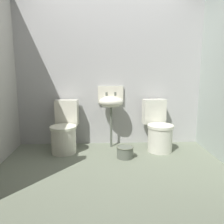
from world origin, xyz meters
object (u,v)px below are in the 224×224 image
at_px(toilet_left, 65,131).
at_px(toilet_right, 158,130).
at_px(sink, 111,101).
at_px(bucket, 125,152).

distance_m(toilet_left, toilet_right, 1.47).
distance_m(sink, bucket, 0.87).
relative_size(toilet_right, bucket, 3.06).
height_order(toilet_left, toilet_right, same).
xyz_separation_m(toilet_right, sink, (-0.74, 0.19, 0.43)).
height_order(toilet_right, sink, sink).
xyz_separation_m(toilet_left, sink, (0.73, 0.19, 0.43)).
height_order(toilet_left, bucket, toilet_left).
distance_m(toilet_right, sink, 0.88).
bearing_deg(toilet_left, bucket, 163.77).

